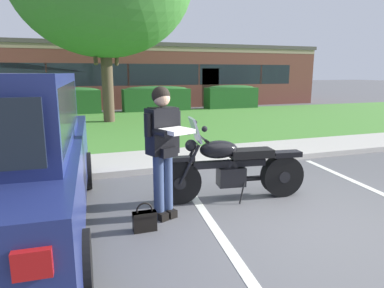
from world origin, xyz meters
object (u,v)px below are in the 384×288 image
hedge_left (69,100)px  brick_building (116,75)px  rider_person (163,142)px  motorcycle (238,168)px  handbag (145,219)px  hedge_center_left (156,98)px  hedge_center_right (231,96)px

hedge_left → brick_building: size_ratio=0.12×
brick_building → rider_person: bearing=-95.4°
motorcycle → handbag: 1.67m
hedge_center_left → hedge_center_right: same height
motorcycle → hedge_center_right: motorcycle is taller
motorcycle → hedge_left: 12.19m
motorcycle → hedge_center_right: size_ratio=0.82×
rider_person → handbag: bearing=-137.1°
motorcycle → hedge_left: (-2.36, 11.96, 0.16)m
motorcycle → hedge_center_right: (5.63, 11.96, 0.16)m
hedge_left → brick_building: 7.05m
motorcycle → hedge_left: bearing=101.2°
hedge_center_left → hedge_center_right: bearing=0.0°
hedge_center_left → handbag: bearing=-104.1°
motorcycle → handbag: (-1.52, -0.59, -0.34)m
hedge_left → hedge_center_right: (7.99, 0.00, 0.00)m
motorcycle → rider_person: rider_person is taller
hedge_center_left → brick_building: (-1.08, 6.34, 1.05)m
handbag → hedge_center_right: bearing=60.3°
rider_person → brick_building: 18.68m
rider_person → handbag: rider_person is taller
handbag → brick_building: bearing=83.7°
hedge_left → hedge_center_right: bearing=0.0°
hedge_left → brick_building: brick_building is taller
hedge_center_left → hedge_center_right: size_ratio=1.19×
hedge_center_right → brick_building: 8.19m
handbag → hedge_center_right: hedge_center_right is taller
handbag → hedge_left: (-0.84, 12.55, 0.51)m
rider_person → hedge_center_right: rider_person is taller
rider_person → hedge_center_right: bearing=60.9°
handbag → hedge_left: 12.59m
motorcycle → rider_person: size_ratio=1.31×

